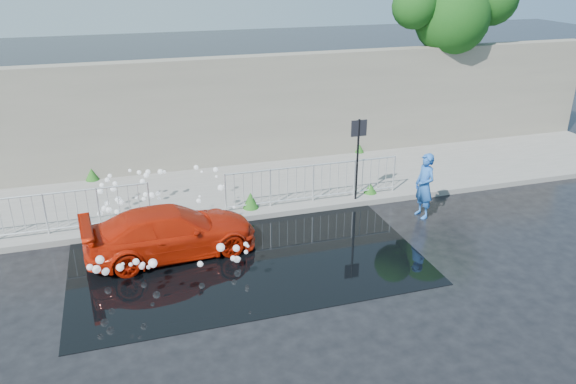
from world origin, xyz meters
TOP-DOWN VIEW (x-y plane):
  - ground at (0.00, 0.00)m, footprint 90.00×90.00m
  - pavement at (0.00, 5.00)m, footprint 30.00×4.00m
  - curb at (0.00, 3.00)m, footprint 30.00×0.25m
  - retaining_wall at (0.00, 7.20)m, footprint 30.00×0.60m
  - puddle at (0.50, 1.00)m, footprint 8.00×5.00m
  - sign_post at (4.20, 3.10)m, footprint 0.45×0.06m
  - tree at (9.68, 7.42)m, footprint 4.73×2.63m
  - railing_left at (-4.00, 3.35)m, footprint 5.05×0.05m
  - railing_right at (3.00, 3.35)m, footprint 5.05×0.05m
  - weeds at (-0.16, 4.48)m, footprint 12.17×3.93m
  - water_spray at (-1.55, 2.45)m, footprint 3.62×5.45m
  - red_car at (-1.12, 1.70)m, footprint 4.13×1.99m
  - person at (5.60, 1.80)m, footprint 0.49×0.69m

SIDE VIEW (x-z plane):
  - ground at x=0.00m, z-range 0.00..0.00m
  - puddle at x=0.50m, z-range 0.00..0.01m
  - pavement at x=0.00m, z-range 0.00..0.15m
  - curb at x=0.00m, z-range 0.00..0.16m
  - weeds at x=-0.16m, z-range 0.10..0.56m
  - red_car at x=-1.12m, z-range 0.00..1.16m
  - water_spray at x=-1.55m, z-range 0.17..1.24m
  - railing_left at x=-4.00m, z-range 0.19..1.29m
  - railing_right at x=3.00m, z-range 0.19..1.29m
  - person at x=5.60m, z-range 0.00..1.79m
  - sign_post at x=4.20m, z-range 0.47..2.97m
  - retaining_wall at x=0.00m, z-range 0.15..3.65m
  - tree at x=9.68m, z-range 1.67..7.82m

